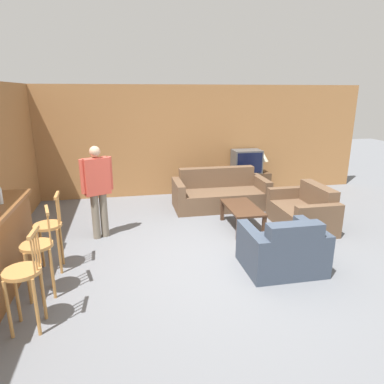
# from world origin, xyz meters

# --- Properties ---
(ground_plane) EXTENTS (24.00, 24.00, 0.00)m
(ground_plane) POSITION_xyz_m (0.00, 0.00, 0.00)
(ground_plane) COLOR slate
(wall_back) EXTENTS (9.40, 0.08, 2.60)m
(wall_back) POSITION_xyz_m (0.00, 3.65, 1.30)
(wall_back) COLOR #9E6B3D
(wall_back) RESTS_ON ground_plane
(bar_chair_near) EXTENTS (0.39, 0.39, 1.11)m
(bar_chair_near) POSITION_xyz_m (-2.30, -1.08, 0.59)
(bar_chair_near) COLOR #B77F42
(bar_chair_near) RESTS_ON ground_plane
(bar_chair_mid) EXTENTS (0.46, 0.46, 1.11)m
(bar_chair_mid) POSITION_xyz_m (-2.30, -0.44, 0.59)
(bar_chair_mid) COLOR #B77F42
(bar_chair_mid) RESTS_ON ground_plane
(bar_chair_far) EXTENTS (0.40, 0.40, 1.11)m
(bar_chair_far) POSITION_xyz_m (-2.30, 0.20, 0.59)
(bar_chair_far) COLOR #B77F42
(bar_chair_far) RESTS_ON ground_plane
(couch_far) EXTENTS (2.00, 0.91, 0.82)m
(couch_far) POSITION_xyz_m (0.76, 2.44, 0.29)
(couch_far) COLOR brown
(couch_far) RESTS_ON ground_plane
(armchair_near) EXTENTS (1.06, 0.87, 0.80)m
(armchair_near) POSITION_xyz_m (0.88, -0.42, 0.29)
(armchair_near) COLOR #384251
(armchair_near) RESTS_ON ground_plane
(loveseat_right) EXTENTS (0.84, 1.30, 0.79)m
(loveseat_right) POSITION_xyz_m (1.98, 1.01, 0.29)
(loveseat_right) COLOR brown
(loveseat_right) RESTS_ON ground_plane
(coffee_table) EXTENTS (0.54, 1.05, 0.43)m
(coffee_table) POSITION_xyz_m (0.82, 1.14, 0.36)
(coffee_table) COLOR #472D1E
(coffee_table) RESTS_ON ground_plane
(tv_unit) EXTENTS (1.15, 0.46, 0.53)m
(tv_unit) POSITION_xyz_m (1.68, 3.33, 0.26)
(tv_unit) COLOR #513823
(tv_unit) RESTS_ON ground_plane
(tv) EXTENTS (0.69, 0.45, 0.56)m
(tv) POSITION_xyz_m (1.68, 3.33, 0.81)
(tv) COLOR #4C4C4C
(tv) RESTS_ON tv_unit
(table_lamp) EXTENTS (0.27, 0.27, 0.49)m
(table_lamp) POSITION_xyz_m (2.10, 3.33, 0.89)
(table_lamp) COLOR brown
(table_lamp) RESTS_ON tv_unit
(person_by_window) EXTENTS (0.51, 0.32, 1.59)m
(person_by_window) POSITION_xyz_m (-1.70, 1.24, 0.90)
(person_by_window) COLOR #756B5B
(person_by_window) RESTS_ON ground_plane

